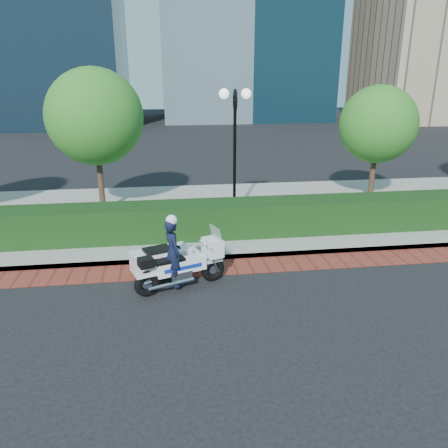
{
  "coord_description": "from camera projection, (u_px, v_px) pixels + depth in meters",
  "views": [
    {
      "loc": [
        -1.3,
        -8.79,
        4.72
      ],
      "look_at": [
        0.21,
        2.06,
        1.0
      ],
      "focal_mm": 35.0,
      "sensor_mm": 36.0,
      "label": 1
    }
  ],
  "objects": [
    {
      "name": "ground",
      "position": [
        227.0,
        295.0,
        9.92
      ],
      "size": [
        120.0,
        120.0,
        0.0
      ],
      "primitive_type": "plane",
      "color": "black",
      "rests_on": "ground"
    },
    {
      "name": "tree_c",
      "position": [
        378.0,
        125.0,
        15.89
      ],
      "size": [
        2.8,
        2.8,
        4.3
      ],
      "color": "#332319",
      "rests_on": "sidewalk"
    },
    {
      "name": "sidewalk",
      "position": [
        203.0,
        214.0,
        15.53
      ],
      "size": [
        60.0,
        8.0,
        0.15
      ],
      "primitive_type": "cube",
      "color": "gray",
      "rests_on": "ground"
    },
    {
      "name": "hedge_main",
      "position": [
        210.0,
        219.0,
        13.09
      ],
      "size": [
        18.0,
        1.2,
        1.0
      ],
      "primitive_type": "cube",
      "color": "black",
      "rests_on": "sidewalk"
    },
    {
      "name": "police_motorcycle",
      "position": [
        172.0,
        259.0,
        10.27
      ],
      "size": [
        2.31,
        1.7,
        1.83
      ],
      "rotation": [
        0.0,
        0.0,
        0.36
      ],
      "color": "black",
      "rests_on": "ground"
    },
    {
      "name": "brick_strip",
      "position": [
        219.0,
        267.0,
        11.33
      ],
      "size": [
        60.0,
        1.0,
        0.01
      ],
      "primitive_type": "cube",
      "color": "maroon",
      "rests_on": "ground"
    },
    {
      "name": "lamppost",
      "position": [
        235.0,
        134.0,
        13.98
      ],
      "size": [
        1.02,
        0.7,
        4.21
      ],
      "color": "black",
      "rests_on": "sidewalk"
    },
    {
      "name": "tree_b",
      "position": [
        95.0,
        117.0,
        14.46
      ],
      "size": [
        3.2,
        3.2,
        4.89
      ],
      "color": "#332319",
      "rests_on": "sidewalk"
    }
  ]
}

